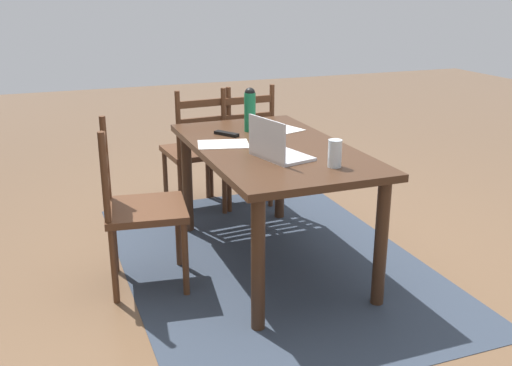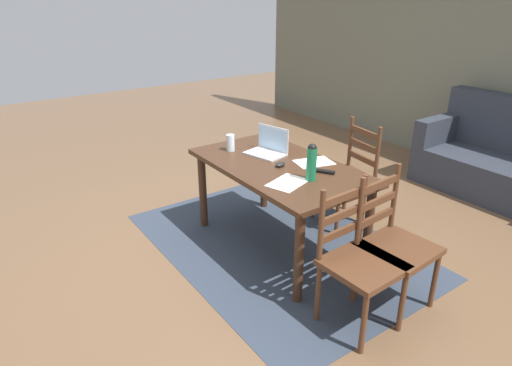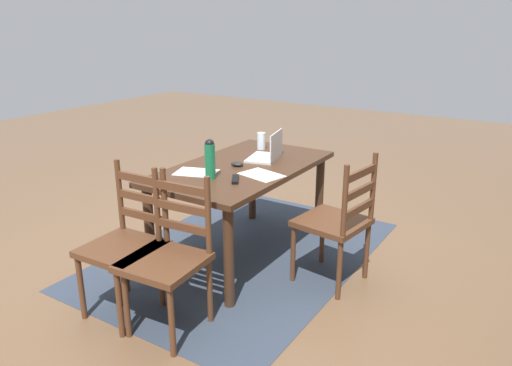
# 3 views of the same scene
# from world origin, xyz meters

# --- Properties ---
(ground_plane) EXTENTS (14.00, 14.00, 0.00)m
(ground_plane) POSITION_xyz_m (0.00, 0.00, 0.00)
(ground_plane) COLOR brown
(area_rug) EXTENTS (2.49, 1.76, 0.01)m
(area_rug) POSITION_xyz_m (0.00, 0.00, 0.00)
(area_rug) COLOR #333D4C
(area_rug) RESTS_ON ground
(wall_back) EXTENTS (8.00, 0.12, 2.70)m
(wall_back) POSITION_xyz_m (0.00, 3.08, 1.35)
(wall_back) COLOR #6B6D5B
(wall_back) RESTS_ON ground
(dining_table) EXTENTS (1.51, 0.85, 0.75)m
(dining_table) POSITION_xyz_m (0.00, 0.00, 0.65)
(dining_table) COLOR #422819
(dining_table) RESTS_ON ground
(chair_right_far) EXTENTS (0.47, 0.47, 0.95)m
(chair_right_far) POSITION_xyz_m (1.04, 0.17, 0.46)
(chair_right_far) COLOR #56331E
(chair_right_far) RESTS_ON ground
(chair_right_near) EXTENTS (0.46, 0.46, 0.95)m
(chair_right_near) POSITION_xyz_m (1.04, -0.17, 0.46)
(chair_right_near) COLOR #56331E
(chair_right_near) RESTS_ON ground
(chair_far_head) EXTENTS (0.50, 0.50, 0.95)m
(chair_far_head) POSITION_xyz_m (0.01, 0.80, 0.46)
(chair_far_head) COLOR #56331E
(chair_far_head) RESTS_ON ground
(couch) EXTENTS (1.80, 0.80, 1.00)m
(couch) POSITION_xyz_m (0.61, 2.61, 0.36)
(couch) COLOR #2D333D
(couch) RESTS_ON ground
(laptop) EXTENTS (0.36, 0.29, 0.23)m
(laptop) POSITION_xyz_m (-0.26, 0.08, 0.80)
(laptop) COLOR silver
(laptop) RESTS_ON dining_table
(water_bottle) EXTENTS (0.07, 0.07, 0.28)m
(water_bottle) POSITION_xyz_m (0.39, -0.01, 0.89)
(water_bottle) COLOR #197247
(water_bottle) RESTS_ON dining_table
(drinking_glass) EXTENTS (0.07, 0.07, 0.14)m
(drinking_glass) POSITION_xyz_m (-0.50, -0.14, 0.82)
(drinking_glass) COLOR silver
(drinking_glass) RESTS_ON dining_table
(computer_mouse) EXTENTS (0.08, 0.11, 0.03)m
(computer_mouse) POSITION_xyz_m (0.04, -0.02, 0.76)
(computer_mouse) COLOR black
(computer_mouse) RESTS_ON dining_table
(tv_remote) EXTENTS (0.17, 0.13, 0.02)m
(tv_remote) POSITION_xyz_m (0.33, 0.17, 0.76)
(tv_remote) COLOR black
(tv_remote) RESTS_ON dining_table
(paper_stack_left) EXTENTS (0.29, 0.35, 0.00)m
(paper_stack_left) POSITION_xyz_m (0.33, -0.18, 0.75)
(paper_stack_left) COLOR white
(paper_stack_left) RESTS_ON dining_table
(paper_stack_right) EXTENTS (0.28, 0.34, 0.00)m
(paper_stack_right) POSITION_xyz_m (0.13, 0.25, 0.75)
(paper_stack_right) COLOR white
(paper_stack_right) RESTS_ON dining_table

